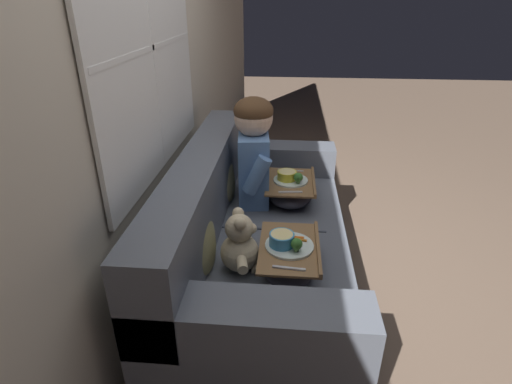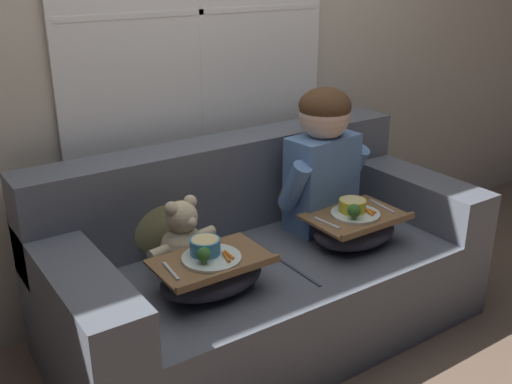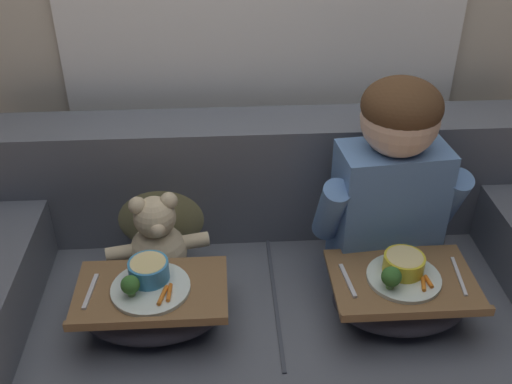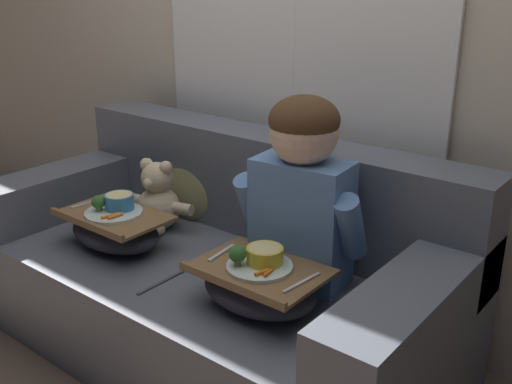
% 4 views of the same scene
% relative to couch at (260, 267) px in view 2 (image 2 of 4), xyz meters
% --- Properties ---
extents(ground_plane, '(14.00, 14.00, 0.00)m').
position_rel_couch_xyz_m(ground_plane, '(0.00, -0.06, -0.31)').
color(ground_plane, brown).
extents(wall_back_with_window, '(8.00, 0.08, 2.60)m').
position_rel_couch_xyz_m(wall_back_with_window, '(0.00, 0.52, 1.00)').
color(wall_back_with_window, beige).
rests_on(wall_back_with_window, ground_plane).
extents(couch, '(1.92, 0.93, 0.84)m').
position_rel_couch_xyz_m(couch, '(0.00, 0.00, 0.00)').
color(couch, '#565B66').
rests_on(couch, ground_plane).
extents(throw_pillow_behind_child, '(0.36, 0.17, 0.37)m').
position_rel_couch_xyz_m(throw_pillow_behind_child, '(0.37, 0.21, 0.27)').
color(throw_pillow_behind_child, tan).
rests_on(throw_pillow_behind_child, couch).
extents(throw_pillow_behind_teddy, '(0.36, 0.18, 0.38)m').
position_rel_couch_xyz_m(throw_pillow_behind_teddy, '(-0.37, 0.21, 0.27)').
color(throw_pillow_behind_teddy, '#898456').
rests_on(throw_pillow_behind_teddy, couch).
extents(child_figure, '(0.49, 0.25, 0.67)m').
position_rel_couch_xyz_m(child_figure, '(0.37, 0.03, 0.47)').
color(child_figure, '#5B84BC').
rests_on(child_figure, couch).
extents(teddy_bear, '(0.34, 0.24, 0.31)m').
position_rel_couch_xyz_m(teddy_bear, '(-0.37, 0.02, 0.23)').
color(teddy_bear, beige).
rests_on(teddy_bear, couch).
extents(lap_tray_child, '(0.43, 0.31, 0.22)m').
position_rel_couch_xyz_m(lap_tray_child, '(0.37, -0.21, 0.18)').
color(lap_tray_child, '#2D2D38').
rests_on(lap_tray_child, child_figure).
extents(lap_tray_teddy, '(0.44, 0.28, 0.22)m').
position_rel_couch_xyz_m(lap_tray_teddy, '(-0.37, -0.21, 0.18)').
color(lap_tray_teddy, '#2D2D38').
rests_on(lap_tray_teddy, teddy_bear).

